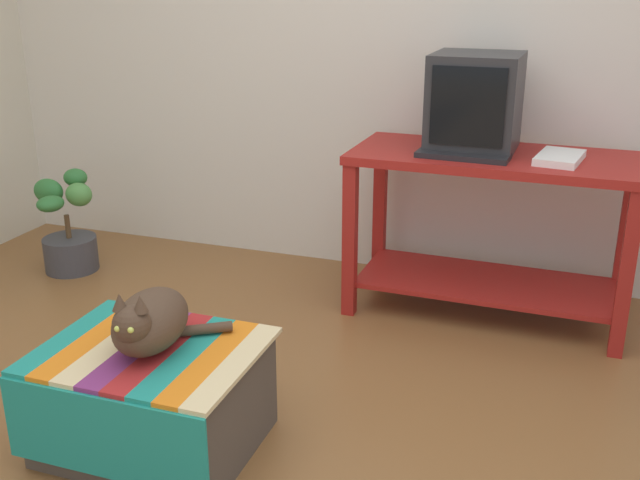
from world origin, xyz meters
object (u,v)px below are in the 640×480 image
Objects in this scene: keyboard at (463,155)px; ottoman_with_blanket at (153,397)px; book at (560,158)px; cat at (149,321)px; potted_plant at (68,233)px; desk at (491,208)px; tv_monitor at (475,103)px.

keyboard reaches higher than ottoman_with_blanket.
book is 1.87m from cat.
book is 2.54m from potted_plant.
desk is 3.19× the size of cat.
desk is at bearing 50.16° from cat.
cat is (-0.78, -1.33, -0.31)m from keyboard.
cat is at bearing -44.15° from potted_plant.
cat is 0.73× the size of potted_plant.
cat is (-1.18, -1.41, -0.32)m from book.
potted_plant is (-1.29, 1.25, -0.26)m from cat.
tv_monitor is 2.24m from potted_plant.
book is 0.40× the size of ottoman_with_blanket.
book is 1.95m from ottoman_with_blanket.
desk is 2.34× the size of potted_plant.
desk is 3.21× the size of keyboard.
tv_monitor is at bearing 151.63° from desk.
book is at bearing 14.12° from keyboard.
cat is (-0.91, -1.46, -0.05)m from desk.
keyboard is 0.41m from book.
tv_monitor is 1.07× the size of cat.
keyboard is at bearing -92.14° from tv_monitor.
desk is 4.48× the size of book.
ottoman_with_blanket is 1.79m from potted_plant.
cat is at bearing -120.66° from desk.
book is at bearing -15.02° from tv_monitor.
tv_monitor is at bearing 54.52° from cat.
keyboard reaches higher than cat.
potted_plant is (-1.28, 1.25, 0.02)m from ottoman_with_blanket.
ottoman_with_blanket is at bearing -178.43° from cat.
desk is at bearing 5.46° from potted_plant.
cat is at bearing -117.31° from keyboard.
cat reaches higher than potted_plant.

